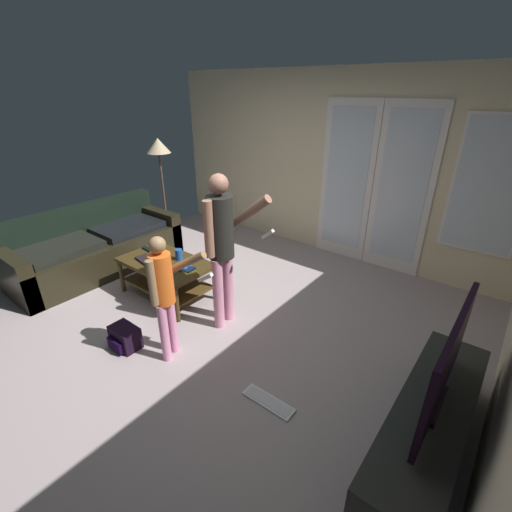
{
  "coord_description": "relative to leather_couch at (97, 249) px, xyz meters",
  "views": [
    {
      "loc": [
        2.39,
        -2.17,
        2.25
      ],
      "look_at": [
        0.8,
        -0.16,
        1.03
      ],
      "focal_mm": 24.77,
      "sensor_mm": 36.0,
      "label": 1
    }
  ],
  "objects": [
    {
      "name": "ground_plane",
      "position": [
        1.97,
        0.11,
        -0.31
      ],
      "size": [
        5.29,
        4.84,
        0.02
      ],
      "primitive_type": "cube",
      "color": "#A79698"
    },
    {
      "name": "wall_back_with_doors",
      "position": [
        2.12,
        2.5,
        0.94
      ],
      "size": [
        5.29,
        0.09,
        2.53
      ],
      "color": "beige",
      "rests_on": "ground_plane"
    },
    {
      "name": "leather_couch",
      "position": [
        0.0,
        0.0,
        0.0
      ],
      "size": [
        0.85,
        2.17,
        0.84
      ],
      "color": "black",
      "rests_on": "ground_plane"
    },
    {
      "name": "coffee_table",
      "position": [
        1.29,
        0.14,
        0.03
      ],
      "size": [
        1.08,
        0.64,
        0.45
      ],
      "color": "#3E2F14",
      "rests_on": "ground_plane"
    },
    {
      "name": "tv_stand",
      "position": [
        4.25,
        -0.1,
        -0.09
      ],
      "size": [
        0.42,
        1.64,
        0.42
      ],
      "color": "#262724",
      "rests_on": "ground_plane"
    },
    {
      "name": "flat_screen_tv",
      "position": [
        4.25,
        -0.09,
        0.47
      ],
      "size": [
        0.08,
        1.04,
        0.67
      ],
      "color": "black",
      "rests_on": "tv_stand"
    },
    {
      "name": "person_adult",
      "position": [
        2.19,
        0.16,
        0.65
      ],
      "size": [
        0.59,
        0.47,
        1.57
      ],
      "color": "pink",
      "rests_on": "ground_plane"
    },
    {
      "name": "person_child",
      "position": [
        2.15,
        -0.52,
        0.42
      ],
      "size": [
        0.46,
        0.42,
        1.19
      ],
      "color": "pink",
      "rests_on": "ground_plane"
    },
    {
      "name": "floor_lamp",
      "position": [
        -0.29,
        1.41,
        1.06
      ],
      "size": [
        0.37,
        0.37,
        1.56
      ],
      "color": "#2E3526",
      "rests_on": "ground_plane"
    },
    {
      "name": "backpack",
      "position": [
        1.71,
        -0.72,
        -0.19
      ],
      "size": [
        0.29,
        0.23,
        0.22
      ],
      "color": "black",
      "rests_on": "ground_plane"
    },
    {
      "name": "loose_keyboard",
      "position": [
        3.18,
        -0.42,
        -0.29
      ],
      "size": [
        0.44,
        0.13,
        0.02
      ],
      "color": "white",
      "rests_on": "ground_plane"
    },
    {
      "name": "laptop_closed",
      "position": [
        1.13,
        0.04,
        0.16
      ],
      "size": [
        0.35,
        0.26,
        0.03
      ],
      "primitive_type": "cube",
      "rotation": [
        0.0,
        0.0,
        -0.16
      ],
      "color": "black",
      "rests_on": "coffee_table"
    },
    {
      "name": "cup_near_edge",
      "position": [
        1.38,
        0.28,
        0.21
      ],
      "size": [
        0.08,
        0.08,
        0.13
      ],
      "primitive_type": "cylinder",
      "color": "#1E4EA2",
      "rests_on": "coffee_table"
    },
    {
      "name": "tv_remote_black",
      "position": [
        0.87,
        0.21,
        0.16
      ],
      "size": [
        0.17,
        0.07,
        0.02
      ],
      "primitive_type": "cube",
      "rotation": [
        0.0,
        0.0,
        -0.11
      ],
      "color": "black",
      "rests_on": "coffee_table"
    },
    {
      "name": "book_stack",
      "position": [
        1.66,
        0.15,
        0.17
      ],
      "size": [
        0.24,
        0.18,
        0.04
      ],
      "color": "yellow",
      "rests_on": "coffee_table"
    }
  ]
}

